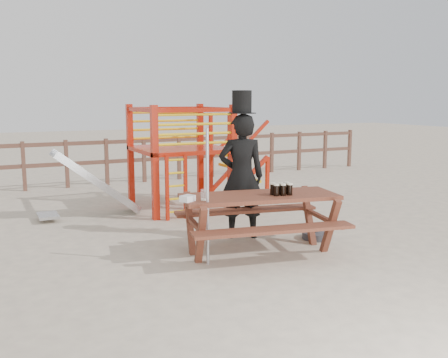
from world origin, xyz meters
TOP-DOWN VIEW (x-y plane):
  - ground at (0.00, 0.00)m, footprint 60.00×60.00m
  - back_fence at (0.00, 7.00)m, footprint 15.09×0.09m
  - playground_fort at (0.12, 3.58)m, footprint 4.71×1.84m
  - picnic_table at (0.09, 0.23)m, footprint 2.47×1.93m
  - man_with_hat at (0.25, 1.07)m, footprint 0.84×0.70m
  - metal_pole at (-0.79, 0.09)m, footprint 0.04×0.04m
  - parasol_base at (1.29, 0.46)m, footprint 0.46×0.46m
  - paper_bag at (-1.01, 0.24)m, footprint 0.23×0.21m
  - stout_pints at (0.36, 0.07)m, footprint 0.30×0.21m
  - empty_glasses at (-0.79, 0.21)m, footprint 0.08×0.08m

SIDE VIEW (x-z plane):
  - ground at x=0.00m, z-range 0.00..0.00m
  - parasol_base at x=1.29m, z-range -0.04..0.15m
  - picnic_table at x=0.09m, z-range 0.11..0.97m
  - back_fence at x=0.00m, z-range 0.14..1.34m
  - paper_bag at x=-1.01m, z-range 0.86..0.94m
  - metal_pole at x=-0.79m, z-range 0.00..1.83m
  - empty_glasses at x=-0.79m, z-range 0.85..1.00m
  - stout_pints at x=0.36m, z-range 0.86..1.03m
  - man_with_hat at x=0.25m, z-range -0.12..2.22m
  - playground_fort at x=0.12m, z-range 0.02..2.12m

